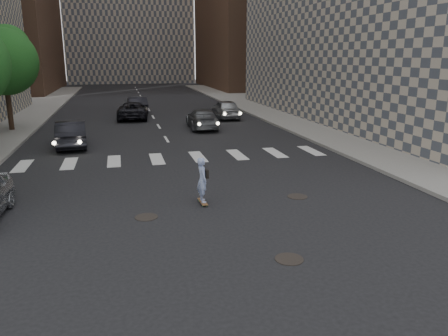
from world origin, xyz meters
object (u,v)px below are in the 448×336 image
at_px(traffic_car_c, 133,110).
at_px(traffic_car_d, 226,109).
at_px(skateboarder, 203,180).
at_px(tree_c, 5,58).
at_px(traffic_car_b, 202,119).
at_px(traffic_car_a, 71,134).
at_px(traffic_car_e, 137,105).

xyz_separation_m(traffic_car_c, traffic_car_d, (7.14, -1.34, 0.07)).
bearing_deg(skateboarder, tree_c, 116.40).
bearing_deg(traffic_car_b, traffic_car_c, -50.53).
height_order(traffic_car_a, traffic_car_d, traffic_car_d).
height_order(tree_c, traffic_car_e, tree_c).
bearing_deg(traffic_car_c, traffic_car_b, 131.25).
bearing_deg(traffic_car_d, tree_c, 12.01).
xyz_separation_m(traffic_car_b, traffic_car_e, (-3.95, 8.98, 0.06)).
distance_m(skateboarder, traffic_car_b, 15.62).
relative_size(tree_c, traffic_car_b, 1.45).
bearing_deg(traffic_car_a, traffic_car_d, -145.31).
distance_m(skateboarder, traffic_car_e, 24.35).
xyz_separation_m(tree_c, traffic_car_d, (14.99, 2.74, -3.91)).
bearing_deg(traffic_car_c, skateboarder, 98.22).
bearing_deg(traffic_car_e, tree_c, 39.21).
bearing_deg(traffic_car_d, traffic_car_c, -8.95).
distance_m(traffic_car_b, traffic_car_d, 5.25).
bearing_deg(tree_c, traffic_car_e, 41.03).
relative_size(tree_c, skateboarder, 4.15).
height_order(tree_c, traffic_car_c, tree_c).
bearing_deg(traffic_car_e, traffic_car_b, 111.89).
relative_size(tree_c, traffic_car_a, 1.53).
bearing_deg(tree_c, traffic_car_a, -55.45).
bearing_deg(traffic_car_d, traffic_car_b, 60.34).
xyz_separation_m(tree_c, traffic_car_c, (7.85, 4.07, -3.98)).
bearing_deg(traffic_car_a, skateboarder, 110.40).
bearing_deg(traffic_car_c, traffic_car_d, 173.48).
xyz_separation_m(traffic_car_a, traffic_car_d, (10.77, 8.87, 0.03)).
distance_m(skateboarder, traffic_car_d, 20.61).
relative_size(traffic_car_b, traffic_car_e, 1.04).
height_order(traffic_car_a, traffic_car_b, traffic_car_a).
bearing_deg(traffic_car_c, traffic_car_a, 74.54).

